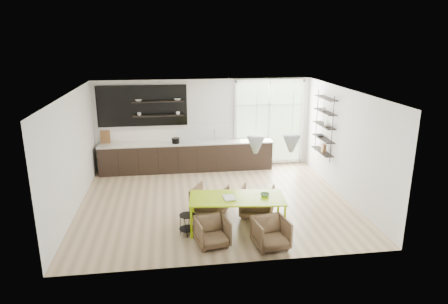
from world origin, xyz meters
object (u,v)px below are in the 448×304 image
(armchair_front_left, at_px, (212,232))
(armchair_back_left, at_px, (210,201))
(dining_table, at_px, (237,199))
(armchair_front_right, at_px, (271,233))
(wire_stool, at_px, (187,222))
(armchair_back_right, at_px, (257,201))

(armchair_front_left, bearing_deg, armchair_back_left, 74.73)
(dining_table, height_order, armchair_front_right, dining_table)
(armchair_front_left, height_order, wire_stool, armchair_front_left)
(armchair_front_right, bearing_deg, armchair_back_left, 112.74)
(dining_table, height_order, armchair_back_right, dining_table)
(armchair_back_right, bearing_deg, dining_table, 66.47)
(dining_table, distance_m, armchair_back_right, 0.95)
(armchair_front_left, relative_size, wire_stool, 1.42)
(armchair_front_left, bearing_deg, armchair_back_right, 34.80)
(dining_table, relative_size, armchair_front_right, 3.19)
(dining_table, bearing_deg, armchair_back_right, 52.52)
(armchair_back_left, relative_size, armchair_back_right, 1.00)
(armchair_back_right, distance_m, armchair_front_right, 1.54)
(dining_table, xyz_separation_m, armchair_back_left, (-0.53, 0.84, -0.36))
(armchair_back_right, height_order, armchair_front_left, armchair_back_right)
(armchair_back_right, distance_m, wire_stool, 1.88)
(armchair_back_left, distance_m, armchair_back_right, 1.15)
(armchair_front_right, relative_size, wire_stool, 1.47)
(armchair_front_left, xyz_separation_m, wire_stool, (-0.49, 0.55, -0.00))
(armchair_back_left, xyz_separation_m, wire_stool, (-0.59, -0.94, -0.06))
(dining_table, xyz_separation_m, wire_stool, (-1.12, -0.10, -0.42))
(dining_table, distance_m, armchair_back_left, 1.05)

